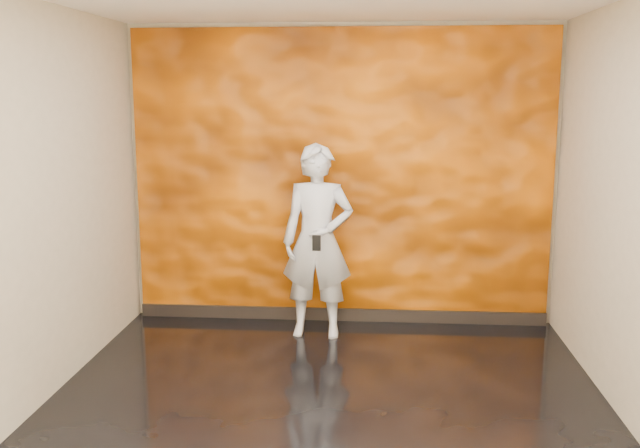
% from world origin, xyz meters
% --- Properties ---
extents(room, '(4.02, 4.02, 2.81)m').
position_xyz_m(room, '(0.00, 0.00, 1.40)').
color(room, black).
rests_on(room, ground).
extents(feature_wall, '(3.90, 0.06, 2.75)m').
position_xyz_m(feature_wall, '(0.00, 1.96, 1.38)').
color(feature_wall, '#FB7000').
rests_on(feature_wall, ground).
extents(baseboard, '(3.90, 0.04, 0.12)m').
position_xyz_m(baseboard, '(0.00, 1.92, 0.06)').
color(baseboard, black).
rests_on(baseboard, ground).
extents(man, '(0.65, 0.44, 1.73)m').
position_xyz_m(man, '(-0.18, 1.51, 0.87)').
color(man, '#ACAFBC').
rests_on(man, ground).
extents(phone, '(0.07, 0.01, 0.14)m').
position_xyz_m(phone, '(-0.17, 1.23, 0.91)').
color(phone, black).
rests_on(phone, man).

